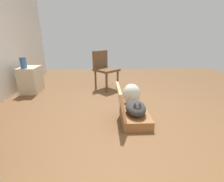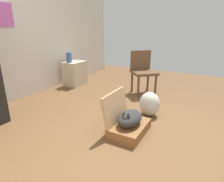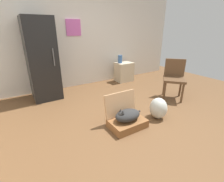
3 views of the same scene
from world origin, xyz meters
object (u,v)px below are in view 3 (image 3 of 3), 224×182
at_px(side_table, 124,72).
at_px(chair, 174,77).
at_px(suitcase_base, 127,123).
at_px(refrigerator, 42,60).
at_px(cat, 127,115).
at_px(vase_tall, 120,59).
at_px(plastic_bag_white, 158,108).

distance_m(side_table, chair, 1.63).
distance_m(suitcase_base, refrigerator, 2.29).
xyz_separation_m(cat, vase_tall, (1.28, 2.07, 0.45)).
distance_m(refrigerator, chair, 2.91).
bearing_deg(side_table, suitcase_base, -124.55).
xyz_separation_m(suitcase_base, chair, (1.60, 0.43, 0.42)).
bearing_deg(cat, side_table, 55.33).
relative_size(cat, plastic_bag_white, 1.36).
bearing_deg(suitcase_base, side_table, 55.45).
relative_size(suitcase_base, chair, 0.66).
relative_size(plastic_bag_white, vase_tall, 1.67).
bearing_deg(plastic_bag_white, chair, 26.51).
xyz_separation_m(cat, plastic_bag_white, (0.64, -0.05, -0.03)).
bearing_deg(plastic_bag_white, vase_tall, 73.19).
bearing_deg(cat, vase_tall, 58.24).
height_order(suitcase_base, side_table, side_table).
xyz_separation_m(suitcase_base, vase_tall, (1.28, 2.07, 0.60)).
height_order(cat, plastic_bag_white, plastic_bag_white).
bearing_deg(refrigerator, chair, -32.54).
relative_size(cat, refrigerator, 0.30).
xyz_separation_m(suitcase_base, refrigerator, (-0.83, 1.98, 0.80)).
xyz_separation_m(cat, side_table, (1.41, 2.03, 0.06)).
bearing_deg(plastic_bag_white, suitcase_base, 175.59).
bearing_deg(refrigerator, suitcase_base, -67.27).
distance_m(suitcase_base, chair, 1.71).
relative_size(side_table, vase_tall, 2.47).
distance_m(plastic_bag_white, vase_tall, 2.27).
xyz_separation_m(side_table, vase_tall, (-0.12, 0.04, 0.39)).
height_order(suitcase_base, cat, cat).
xyz_separation_m(plastic_bag_white, side_table, (0.76, 2.08, 0.09)).
relative_size(vase_tall, chair, 0.26).
xyz_separation_m(refrigerator, chair, (2.43, -1.55, -0.38)).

